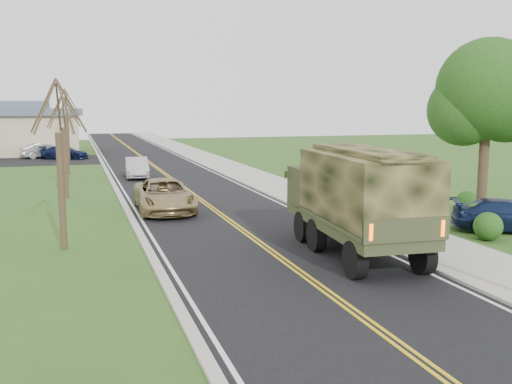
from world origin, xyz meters
name	(u,v)px	position (x,y,z in m)	size (l,w,h in m)	color
ground	(376,328)	(0.00, 0.00, 0.00)	(160.00, 160.00, 0.00)	#2B521B
road	(151,164)	(0.00, 40.00, 0.01)	(8.00, 120.00, 0.01)	black
curb_right	(197,162)	(4.15, 40.00, 0.06)	(0.30, 120.00, 0.12)	#9E998E
sidewalk_right	(215,161)	(5.90, 40.00, 0.05)	(3.20, 120.00, 0.10)	#9E998E
curb_left	(103,165)	(-4.15, 40.00, 0.05)	(0.30, 120.00, 0.10)	#9E998E
leafy_tree	(487,97)	(11.00, 10.01, 5.49)	(4.83, 4.50, 8.10)	#38281C
bare_tree_a	(61,177)	(-7.00, 10.00, 2.63)	(1.93, 2.26, 6.08)	#38281C
bare_tree_b	(65,154)	(-7.00, 22.00, 2.48)	(1.83, 2.14, 5.73)	#38281C
bare_tree_c	(67,138)	(-7.00, 34.00, 2.78)	(2.04, 2.39, 6.42)	#38281C
bare_tree_d	(68,133)	(-7.00, 46.00, 2.55)	(1.88, 2.20, 5.91)	#38281C
military_truck	(357,194)	(2.61, 6.05, 2.14)	(3.11, 7.67, 3.75)	black
suv_champagne	(164,195)	(-2.41, 16.39, 0.79)	(2.63, 5.70, 1.58)	tan
sedan_silver	(137,168)	(-2.26, 30.28, 0.73)	(1.54, 4.41, 1.45)	silver
pickup_navy	(509,216)	(10.42, 7.57, 0.66)	(1.85, 4.55, 1.32)	#0F1A39
lot_car_silver	(45,150)	(-9.27, 49.14, 0.75)	(1.59, 4.57, 1.51)	#B2B2B7
lot_car_navy	(65,153)	(-7.38, 47.18, 0.65)	(1.81, 4.46, 1.29)	#0E1534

